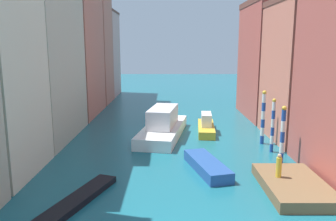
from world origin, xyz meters
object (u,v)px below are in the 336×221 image
object	(u,v)px
mooring_pole_0	(281,134)
gondola_black	(63,210)
vaporetto_white	(161,126)
motorboat_0	(205,126)
mooring_pole_1	(271,125)
motorboat_1	(205,165)
mooring_pole_2	(261,117)
person_on_dock	(277,166)
waterfront_dock	(292,185)

from	to	relation	value
mooring_pole_0	gondola_black	size ratio (longest dim) A/B	0.48
vaporetto_white	motorboat_0	bearing A→B (deg)	18.65
mooring_pole_1	vaporetto_white	bearing A→B (deg)	151.10
mooring_pole_0	motorboat_1	xyz separation A→B (m)	(-6.06, -1.62, -1.97)
mooring_pole_1	mooring_pole_2	xyz separation A→B (m)	(-0.13, 2.56, 0.19)
person_on_dock	vaporetto_white	xyz separation A→B (m)	(-7.73, 12.82, -0.35)
mooring_pole_2	gondola_black	distance (m)	20.11
mooring_pole_2	person_on_dock	bearing A→B (deg)	-99.70
person_on_dock	gondola_black	bearing A→B (deg)	-165.13
person_on_dock	mooring_pole_1	xyz separation A→B (m)	(1.86, 7.52, 0.98)
mooring_pole_0	person_on_dock	bearing A→B (deg)	-110.55
waterfront_dock	mooring_pole_2	world-z (taller)	mooring_pole_2
mooring_pole_0	waterfront_dock	bearing A→B (deg)	-100.05
waterfront_dock	person_on_dock	distance (m)	1.47
mooring_pole_0	vaporetto_white	size ratio (longest dim) A/B	0.40
vaporetto_white	motorboat_0	distance (m)	4.90
waterfront_dock	mooring_pole_0	world-z (taller)	mooring_pole_0
mooring_pole_0	mooring_pole_2	xyz separation A→B (m)	(-0.01, 5.45, 0.25)
vaporetto_white	motorboat_1	distance (m)	10.41
waterfront_dock	mooring_pole_2	xyz separation A→B (m)	(0.91, 10.63, 2.26)
waterfront_dock	motorboat_0	bearing A→B (deg)	104.72
person_on_dock	mooring_pole_0	world-z (taller)	mooring_pole_0
gondola_black	motorboat_1	xyz separation A→B (m)	(8.64, 6.45, 0.21)
mooring_pole_1	vaporetto_white	distance (m)	11.04
waterfront_dock	motorboat_0	xyz separation A→B (m)	(-3.92, 14.93, 0.36)
person_on_dock	mooring_pole_0	xyz separation A→B (m)	(1.73, 4.63, 0.92)
waterfront_dock	vaporetto_white	distance (m)	15.89
mooring_pole_0	mooring_pole_2	world-z (taller)	mooring_pole_2
waterfront_dock	mooring_pole_0	bearing A→B (deg)	79.95
motorboat_1	waterfront_dock	bearing A→B (deg)	-34.67
vaporetto_white	gondola_black	world-z (taller)	vaporetto_white
motorboat_1	person_on_dock	bearing A→B (deg)	-34.80
person_on_dock	gondola_black	xyz separation A→B (m)	(-12.96, -3.44, -1.25)
mooring_pole_0	vaporetto_white	world-z (taller)	mooring_pole_0
mooring_pole_2	motorboat_1	size ratio (longest dim) A/B	0.83
mooring_pole_1	motorboat_1	bearing A→B (deg)	-143.82
person_on_dock	vaporetto_white	size ratio (longest dim) A/B	0.14
vaporetto_white	gondola_black	distance (m)	17.10
mooring_pole_1	gondola_black	world-z (taller)	mooring_pole_1
mooring_pole_1	mooring_pole_2	world-z (taller)	mooring_pole_2
mooring_pole_1	gondola_black	size ratio (longest dim) A/B	0.50
mooring_pole_0	mooring_pole_2	bearing A→B (deg)	90.11
motorboat_0	waterfront_dock	bearing A→B (deg)	-75.28
person_on_dock	motorboat_0	xyz separation A→B (m)	(-3.11, 14.38, -0.73)
mooring_pole_2	motorboat_0	world-z (taller)	mooring_pole_2
mooring_pole_2	motorboat_0	xyz separation A→B (m)	(-4.83, 4.30, -1.90)
person_on_dock	mooring_pole_2	distance (m)	10.29
person_on_dock	mooring_pole_1	distance (m)	7.81
waterfront_dock	mooring_pole_0	size ratio (longest dim) A/B	1.38
vaporetto_white	waterfront_dock	bearing A→B (deg)	-57.40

